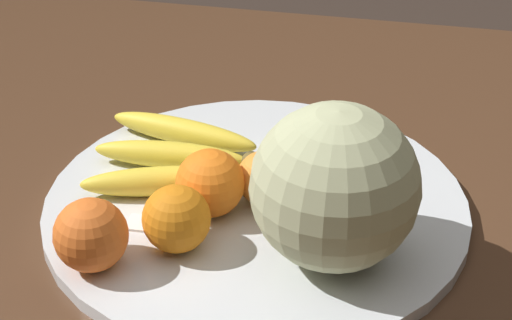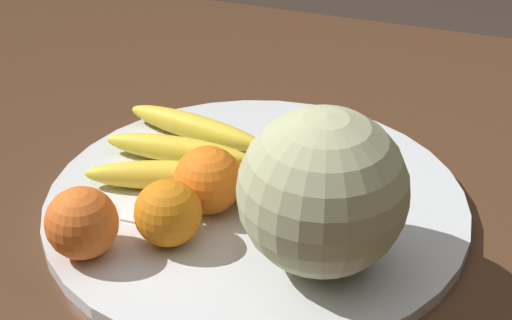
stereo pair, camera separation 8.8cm
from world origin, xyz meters
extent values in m
cube|color=#4C301E|center=(0.00, 0.00, 0.71)|extent=(1.68, 1.16, 0.04)
cube|color=#4C301E|center=(0.76, -0.49, 0.34)|extent=(0.07, 0.07, 0.69)
cylinder|color=silver|center=(0.07, -0.03, 0.74)|extent=(0.45, 0.45, 0.02)
torus|color=navy|center=(0.07, -0.03, 0.74)|extent=(0.45, 0.45, 0.01)
sphere|color=#B2B789|center=(-0.02, 0.05, 0.82)|extent=(0.16, 0.16, 0.16)
sphere|color=brown|center=(0.09, -0.07, 0.76)|extent=(0.02, 0.02, 0.02)
ellipsoid|color=yellow|center=(0.18, -0.12, 0.76)|extent=(0.19, 0.07, 0.03)
ellipsoid|color=yellow|center=(0.18, -0.07, 0.76)|extent=(0.18, 0.04, 0.03)
ellipsoid|color=yellow|center=(0.17, -0.02, 0.76)|extent=(0.17, 0.08, 0.03)
sphere|color=orange|center=(0.11, 0.01, 0.78)|extent=(0.07, 0.07, 0.07)
sphere|color=orange|center=(0.20, 0.11, 0.78)|extent=(0.07, 0.07, 0.07)
sphere|color=orange|center=(0.13, 0.07, 0.78)|extent=(0.07, 0.07, 0.07)
sphere|color=orange|center=(0.06, -0.03, 0.77)|extent=(0.06, 0.06, 0.06)
cube|color=white|center=(0.15, 0.04, 0.75)|extent=(0.08, 0.03, 0.00)
camera|label=1|loc=(-0.09, 0.71, 1.26)|focal=60.00mm
camera|label=2|loc=(-0.17, 0.68, 1.26)|focal=60.00mm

